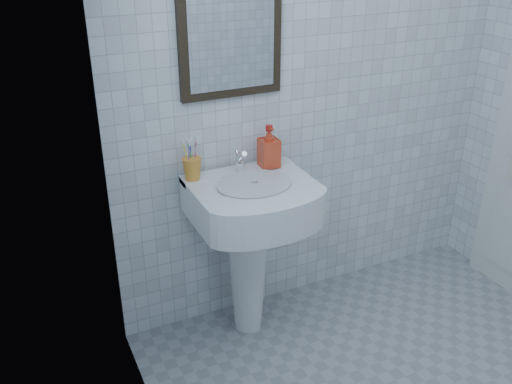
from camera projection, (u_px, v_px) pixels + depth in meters
wall_back at (316, 82)px, 2.90m from camera, size 2.20×0.02×2.50m
wall_left at (188, 238)px, 1.50m from camera, size 0.02×2.40×2.50m
washbasin at (249, 232)px, 2.83m from camera, size 0.58×0.42×0.89m
faucet at (240, 162)px, 2.77m from camera, size 0.05×0.11×0.12m
toothbrush_cup at (192, 169)px, 2.68m from camera, size 0.12×0.12×0.11m
soap_dispenser at (269, 146)px, 2.81m from camera, size 0.10×0.10×0.21m
wall_mirror at (231, 30)px, 2.57m from camera, size 0.50×0.04×0.62m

